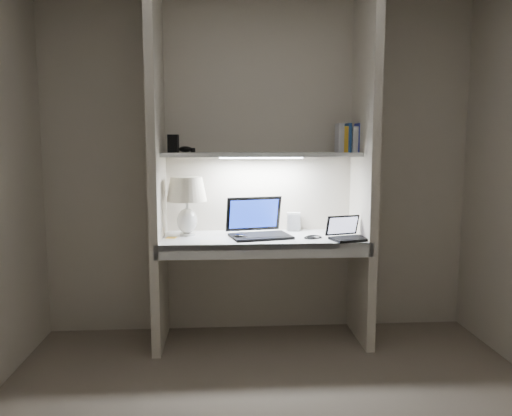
{
  "coord_description": "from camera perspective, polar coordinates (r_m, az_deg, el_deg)",
  "views": [
    {
      "loc": [
        -0.27,
        -2.27,
        1.42
      ],
      "look_at": [
        -0.05,
        1.05,
        1.0
      ],
      "focal_mm": 35.0,
      "sensor_mm": 36.0,
      "label": 1
    }
  ],
  "objects": [
    {
      "name": "desk_apron",
      "position": [
        3.32,
        1.04,
        -4.94
      ],
      "size": [
        1.46,
        0.03,
        0.1
      ],
      "primitive_type": "cube",
      "color": "silver",
      "rests_on": "desk"
    },
    {
      "name": "table_lamp",
      "position": [
        3.59,
        -7.93,
        1.35
      ],
      "size": [
        0.29,
        0.29,
        0.42
      ],
      "color": "white",
      "rests_on": "desk"
    },
    {
      "name": "mouse",
      "position": [
        3.45,
        -1.8,
        -3.3
      ],
      "size": [
        0.12,
        0.1,
        0.04
      ],
      "primitive_type": "ellipsoid",
      "rotation": [
        0.0,
        0.0,
        -0.39
      ],
      "color": "black",
      "rests_on": "desk"
    },
    {
      "name": "back_wall",
      "position": [
        3.78,
        0.37,
        4.67
      ],
      "size": [
        3.2,
        0.01,
        2.5
      ],
      "primitive_type": "cube",
      "color": "beige",
      "rests_on": "floor"
    },
    {
      "name": "shelf_box",
      "position": [
        3.61,
        -9.44,
        7.28
      ],
      "size": [
        0.08,
        0.06,
        0.13
      ],
      "primitive_type": "cube",
      "rotation": [
        0.0,
        0.0,
        -0.1
      ],
      "color": "black",
      "rests_on": "shelf"
    },
    {
      "name": "cable_coil",
      "position": [
        3.53,
        6.64,
        -3.29
      ],
      "size": [
        0.11,
        0.11,
        0.01
      ],
      "primitive_type": "torus",
      "rotation": [
        0.0,
        0.0,
        0.04
      ],
      "color": "black",
      "rests_on": "desk"
    },
    {
      "name": "shelf",
      "position": [
        3.6,
        0.58,
        6.13
      ],
      "size": [
        1.4,
        0.36,
        0.03
      ],
      "primitive_type": "cube",
      "color": "silver",
      "rests_on": "back_wall"
    },
    {
      "name": "alcove_panel_right",
      "position": [
        3.64,
        12.28,
        4.4
      ],
      "size": [
        0.06,
        0.55,
        2.5
      ],
      "primitive_type": "cube",
      "color": "beige",
      "rests_on": "floor"
    },
    {
      "name": "book_row",
      "position": [
        3.71,
        10.68,
        7.79
      ],
      "size": [
        0.2,
        0.14,
        0.21
      ],
      "color": "silver",
      "rests_on": "shelf"
    },
    {
      "name": "laptop_netbook",
      "position": [
        3.51,
        10.36,
        -2.92
      ],
      "size": [
        0.29,
        0.27,
        0.16
      ],
      "rotation": [
        0.0,
        0.0,
        0.28
      ],
      "color": "black",
      "rests_on": "desk"
    },
    {
      "name": "speaker",
      "position": [
        3.8,
        4.32,
        -1.56
      ],
      "size": [
        0.11,
        0.08,
        0.14
      ],
      "primitive_type": "cube",
      "rotation": [
        0.0,
        0.0,
        -0.1
      ],
      "color": "silver",
      "rests_on": "desk"
    },
    {
      "name": "strip_light",
      "position": [
        3.6,
        0.58,
        5.78
      ],
      "size": [
        0.6,
        0.04,
        0.02
      ],
      "primitive_type": "cube",
      "color": "white",
      "rests_on": "shelf"
    },
    {
      "name": "shelf_gadget",
      "position": [
        3.65,
        -8.07,
        6.67
      ],
      "size": [
        0.12,
        0.1,
        0.04
      ],
      "primitive_type": "ellipsoid",
      "rotation": [
        0.0,
        0.0,
        -0.28
      ],
      "color": "black",
      "rests_on": "shelf"
    },
    {
      "name": "sticky_note",
      "position": [
        3.56,
        -9.64,
        -3.37
      ],
      "size": [
        0.08,
        0.08,
        0.0
      ],
      "primitive_type": "cube",
      "rotation": [
        0.0,
        0.0,
        -0.13
      ],
      "color": "gold",
      "rests_on": "desk"
    },
    {
      "name": "laptop_main",
      "position": [
        3.58,
        0.22,
        -2.24
      ],
      "size": [
        0.48,
        0.43,
        0.27
      ],
      "rotation": [
        0.0,
        0.0,
        0.22
      ],
      "color": "black",
      "rests_on": "desk"
    },
    {
      "name": "desk",
      "position": [
        3.57,
        0.69,
        -3.59
      ],
      "size": [
        1.4,
        0.55,
        0.04
      ],
      "primitive_type": "cube",
      "color": "white",
      "rests_on": "alcove_panel_left"
    },
    {
      "name": "alcove_panel_left",
      "position": [
        3.52,
        -11.25,
        4.34
      ],
      "size": [
        0.06,
        0.55,
        2.5
      ],
      "primitive_type": "cube",
      "color": "beige",
      "rests_on": "floor"
    }
  ]
}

